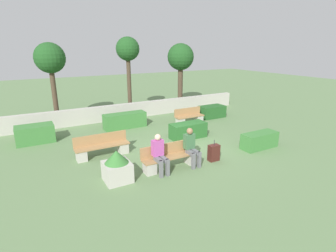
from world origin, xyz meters
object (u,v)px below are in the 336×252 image
at_px(bench_front, 171,159).
at_px(tree_center_left, 128,52).
at_px(planter_corner_left, 117,166).
at_px(tree_center_right, 181,58).
at_px(tree_leftmost, 50,60).
at_px(bench_right_side, 189,118).
at_px(person_seated_man, 159,152).
at_px(person_seated_woman, 191,145).
at_px(bench_left_side, 102,148).
at_px(suitcase, 214,153).

distance_m(bench_front, tree_center_left, 8.83).
bearing_deg(planter_corner_left, tree_center_right, 48.23).
bearing_deg(tree_leftmost, tree_center_right, 3.40).
distance_m(bench_right_side, person_seated_man, 6.00).
relative_size(bench_right_side, person_seated_woman, 1.24).
bearing_deg(person_seated_man, bench_front, 15.64).
bearing_deg(bench_right_side, bench_front, -121.62).
bearing_deg(bench_front, tree_center_right, 56.41).
relative_size(bench_front, bench_left_side, 1.02).
bearing_deg(planter_corner_left, person_seated_man, -5.70).
xyz_separation_m(person_seated_woman, suitcase, (0.94, -0.13, -0.44)).
bearing_deg(bench_front, bench_right_side, 49.60).
bearing_deg(person_seated_woman, suitcase, -7.65).
xyz_separation_m(bench_left_side, suitcase, (3.48, -2.42, -0.03)).
xyz_separation_m(person_seated_man, tree_center_left, (2.13, 8.11, 3.04)).
relative_size(tree_leftmost, tree_center_left, 0.93).
height_order(bench_front, planter_corner_left, planter_corner_left).
relative_size(bench_left_side, tree_center_right, 0.48).
xyz_separation_m(planter_corner_left, tree_center_right, (7.52, 8.41, 2.79)).
height_order(bench_right_side, person_seated_man, person_seated_man).
height_order(tree_leftmost, tree_center_right, same).
relative_size(bench_front, tree_center_right, 0.49).
bearing_deg(tree_center_right, person_seated_woman, -119.50).
bearing_deg(person_seated_man, planter_corner_left, 174.30).
distance_m(person_seated_man, planter_corner_left, 1.44).
bearing_deg(suitcase, bench_right_side, 66.96).
bearing_deg(tree_leftmost, bench_front, -71.28).
bearing_deg(bench_front, bench_left_side, 129.81).
relative_size(person_seated_man, suitcase, 1.63).
height_order(bench_left_side, person_seated_woman, person_seated_woman).
relative_size(person_seated_man, tree_center_left, 0.29).
bearing_deg(suitcase, person_seated_man, 176.79).
bearing_deg(suitcase, bench_left_side, 145.19).
height_order(bench_left_side, planter_corner_left, planter_corner_left).
bearing_deg(suitcase, person_seated_woman, 172.35).
distance_m(suitcase, tree_center_right, 9.97).
bearing_deg(person_seated_woman, bench_front, 169.35).
height_order(person_seated_man, tree_center_left, tree_center_left).
xyz_separation_m(tree_leftmost, tree_center_left, (4.31, 0.05, 0.37)).
distance_m(bench_left_side, planter_corner_left, 2.16).
relative_size(suitcase, tree_center_left, 0.18).
height_order(bench_left_side, person_seated_man, person_seated_man).
height_order(person_seated_man, planter_corner_left, person_seated_man).
relative_size(bench_left_side, suitcase, 2.55).
distance_m(person_seated_man, tree_leftmost, 8.77).
bearing_deg(tree_center_right, bench_right_side, -115.46).
relative_size(bench_right_side, tree_leftmost, 0.39).
bearing_deg(person_seated_man, bench_right_side, 46.76).
bearing_deg(person_seated_man, tree_center_left, 75.27).
xyz_separation_m(tree_leftmost, tree_center_right, (8.27, 0.49, -0.12)).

